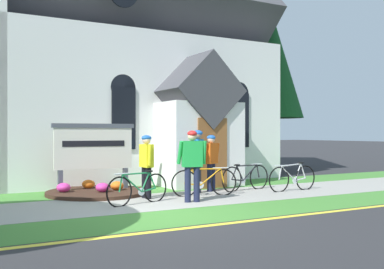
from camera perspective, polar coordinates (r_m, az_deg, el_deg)
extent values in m
plane|color=#2B2B2D|center=(13.10, -11.65, -7.06)|extent=(140.00, 140.00, 0.00)
cube|color=#99968E|center=(11.33, -2.93, -8.17)|extent=(32.00, 2.59, 0.01)
cube|color=#427F33|center=(9.49, 2.74, -9.82)|extent=(32.00, 1.66, 0.01)
cube|color=#427F33|center=(13.36, -7.14, -6.90)|extent=(24.00, 1.89, 0.01)
cube|color=yellow|center=(8.68, 6.18, -10.77)|extent=(28.00, 0.16, 0.01)
cube|color=white|center=(19.19, -14.01, 2.63)|extent=(12.27, 10.55, 4.93)
cube|color=#424247|center=(19.74, -14.02, 13.97)|extent=(12.77, 10.74, 10.74)
cube|color=white|center=(14.35, 0.87, -1.21)|extent=(2.40, 1.60, 2.60)
cube|color=#424247|center=(14.40, 0.87, 5.36)|extent=(2.40, 1.80, 2.40)
cube|color=brown|center=(13.65, 2.57, -2.34)|extent=(1.00, 0.06, 2.10)
cube|color=black|center=(14.12, -8.52, 2.01)|extent=(0.76, 0.06, 1.90)
cone|color=black|center=(14.18, -8.52, 5.85)|extent=(0.80, 0.06, 0.80)
cube|color=black|center=(16.11, 5.97, 1.79)|extent=(0.76, 0.06, 1.90)
cone|color=black|center=(16.17, 5.97, 5.16)|extent=(0.80, 0.06, 0.80)
cube|color=#474C56|center=(12.74, -16.10, -5.77)|extent=(0.12, 0.12, 0.66)
cube|color=#474C56|center=(13.15, -8.31, -5.57)|extent=(0.12, 0.12, 0.66)
cube|color=silver|center=(12.86, -12.14, -1.71)|extent=(2.14, 0.20, 1.13)
cube|color=#474C56|center=(12.85, -12.15, 1.07)|extent=(2.26, 0.25, 0.12)
cube|color=black|center=(12.81, -12.10, -1.11)|extent=(1.71, 0.11, 0.16)
cylinder|color=#382319|center=(12.64, -11.72, -7.09)|extent=(2.71, 2.71, 0.10)
ellipsoid|color=orange|center=(12.65, -9.31, -6.31)|extent=(0.36, 0.36, 0.24)
ellipsoid|color=orange|center=(13.20, -12.78, -6.04)|extent=(0.36, 0.36, 0.24)
ellipsoid|color=#CC338C|center=(12.53, -15.72, -6.38)|extent=(0.36, 0.36, 0.24)
ellipsoid|color=#CC338C|center=(12.31, -11.09, -6.49)|extent=(0.36, 0.36, 0.24)
torus|color=black|center=(11.05, -4.60, -6.67)|extent=(0.69, 0.23, 0.70)
torus|color=black|center=(10.40, -9.05, -7.10)|extent=(0.69, 0.23, 0.70)
cylinder|color=#19723F|center=(10.59, -7.47, -6.05)|extent=(0.56, 0.19, 0.46)
cylinder|color=#19723F|center=(10.64, -6.98, -4.86)|extent=(0.76, 0.25, 0.04)
cylinder|color=#19723F|center=(10.83, -5.83, -5.92)|extent=(0.26, 0.11, 0.45)
cylinder|color=#19723F|center=(10.91, -5.44, -6.88)|extent=(0.42, 0.15, 0.09)
cylinder|color=#19723F|center=(10.96, -4.98, -5.72)|extent=(0.22, 0.10, 0.40)
cylinder|color=#19723F|center=(10.40, -8.86, -6.03)|extent=(0.12, 0.07, 0.39)
ellipsoid|color=black|center=(10.88, -5.36, -4.60)|extent=(0.25, 0.14, 0.05)
cylinder|color=silver|center=(10.41, -8.67, -4.86)|extent=(0.43, 0.15, 0.03)
cylinder|color=silver|center=(10.79, -6.31, -7.10)|extent=(0.18, 0.07, 0.18)
torus|color=black|center=(13.68, 13.95, -5.29)|extent=(0.73, 0.05, 0.73)
torus|color=black|center=(13.01, 10.81, -5.57)|extent=(0.73, 0.05, 0.73)
cylinder|color=#B7B7BC|center=(13.22, 11.91, -4.78)|extent=(0.54, 0.05, 0.45)
cylinder|color=#B7B7BC|center=(13.27, 12.26, -3.74)|extent=(0.73, 0.05, 0.08)
cylinder|color=#B7B7BC|center=(13.46, 13.07, -4.59)|extent=(0.25, 0.04, 0.49)
cylinder|color=#B7B7BC|center=(13.54, 13.34, -5.45)|extent=(0.40, 0.05, 0.09)
cylinder|color=#B7B7BC|center=(13.60, 13.68, -4.44)|extent=(0.21, 0.04, 0.43)
cylinder|color=#B7B7BC|center=(13.02, 10.94, -4.74)|extent=(0.12, 0.04, 0.38)
ellipsoid|color=black|center=(13.52, 13.40, -3.45)|extent=(0.24, 0.09, 0.05)
cylinder|color=silver|center=(13.03, 11.07, -3.82)|extent=(0.44, 0.04, 0.03)
cylinder|color=silver|center=(13.41, 12.73, -5.62)|extent=(0.18, 0.02, 0.18)
torus|color=black|center=(12.89, 4.98, -5.61)|extent=(0.73, 0.14, 0.73)
torus|color=black|center=(13.62, 8.34, -5.30)|extent=(0.73, 0.14, 0.73)
cylinder|color=black|center=(13.35, 7.24, -4.72)|extent=(0.57, 0.12, 0.45)
cylinder|color=black|center=(13.26, 6.87, -3.85)|extent=(0.79, 0.15, 0.04)
cylinder|color=black|center=(13.08, 5.99, -4.83)|extent=(0.27, 0.07, 0.44)
cylinder|color=black|center=(13.04, 5.68, -5.67)|extent=(0.43, 0.10, 0.09)
cylinder|color=black|center=(12.94, 5.30, -4.77)|extent=(0.23, 0.07, 0.39)
cylinder|color=black|center=(13.57, 8.21, -4.53)|extent=(0.12, 0.05, 0.38)
ellipsoid|color=black|center=(12.99, 5.62, -3.81)|extent=(0.25, 0.11, 0.05)
cylinder|color=silver|center=(13.53, 8.08, -3.67)|extent=(0.44, 0.09, 0.03)
cylinder|color=silver|center=(13.18, 6.37, -5.71)|extent=(0.18, 0.04, 0.18)
torus|color=black|center=(11.89, -0.92, -6.15)|extent=(0.71, 0.19, 0.72)
torus|color=black|center=(12.21, 3.97, -5.98)|extent=(0.71, 0.19, 0.72)
cylinder|color=orange|center=(12.08, 2.34, -5.29)|extent=(0.57, 0.16, 0.45)
cylinder|color=orange|center=(12.02, 1.80, -4.31)|extent=(0.78, 0.21, 0.04)
cylinder|color=orange|center=(11.96, 0.53, -5.35)|extent=(0.27, 0.09, 0.44)
cylinder|color=orange|center=(11.95, 0.08, -6.24)|extent=(0.43, 0.13, 0.09)
cylinder|color=orange|center=(11.89, -0.47, -5.25)|extent=(0.23, 0.08, 0.39)
cylinder|color=orange|center=(12.18, 3.78, -5.13)|extent=(0.13, 0.06, 0.38)
ellipsoid|color=black|center=(11.90, -0.02, -4.21)|extent=(0.25, 0.13, 0.05)
cylinder|color=silver|center=(12.15, 3.59, -4.18)|extent=(0.44, 0.12, 0.03)
cylinder|color=silver|center=(12.01, 1.07, -6.33)|extent=(0.18, 0.06, 0.18)
cylinder|color=#2D2D33|center=(12.51, 0.64, -5.43)|extent=(0.15, 0.15, 0.86)
cylinder|color=#2D2D33|center=(12.62, 0.81, -5.38)|extent=(0.15, 0.15, 0.86)
cube|color=blue|center=(12.51, 0.72, -2.03)|extent=(0.49, 0.47, 0.62)
sphere|color=#936B51|center=(12.51, 0.72, -0.10)|extent=(0.22, 0.22, 0.22)
ellipsoid|color=#1E59B2|center=(12.51, 0.72, 0.18)|extent=(0.36, 0.36, 0.15)
cylinder|color=blue|center=(12.25, 0.12, -1.93)|extent=(0.09, 0.21, 0.57)
cylinder|color=blue|center=(12.78, 1.30, -1.84)|extent=(0.09, 0.12, 0.57)
cylinder|color=black|center=(11.70, -5.93, -5.98)|extent=(0.15, 0.15, 0.79)
cylinder|color=black|center=(11.51, -5.46, -6.08)|extent=(0.15, 0.15, 0.79)
cube|color=yellow|center=(11.55, -5.70, -2.65)|extent=(0.22, 0.45, 0.58)
sphere|color=beige|center=(11.53, -5.70, -0.71)|extent=(0.20, 0.20, 0.20)
ellipsoid|color=#1E59B2|center=(11.53, -5.70, -0.43)|extent=(0.27, 0.23, 0.14)
cylinder|color=yellow|center=(11.81, -6.10, -2.45)|extent=(0.09, 0.22, 0.53)
cylinder|color=yellow|center=(11.28, -5.28, -2.57)|extent=(0.09, 0.13, 0.53)
cylinder|color=#191E38|center=(10.95, 0.58, -6.25)|extent=(0.15, 0.15, 0.85)
cylinder|color=#191E38|center=(10.90, -0.54, -6.28)|extent=(0.15, 0.15, 0.85)
cube|color=green|center=(10.87, 0.02, -2.43)|extent=(0.51, 0.31, 0.62)
sphere|color=beige|center=(10.86, 0.02, -0.22)|extent=(0.22, 0.22, 0.22)
ellipsoid|color=red|center=(10.86, 0.02, 0.10)|extent=(0.29, 0.32, 0.15)
cylinder|color=green|center=(10.91, 1.54, -2.25)|extent=(0.09, 0.15, 0.56)
cylinder|color=green|center=(10.83, -1.50, -2.27)|extent=(0.09, 0.24, 0.56)
cylinder|color=#191E38|center=(13.01, 2.59, -5.35)|extent=(0.15, 0.15, 0.79)
cylinder|color=#191E38|center=(12.87, 2.22, -5.41)|extent=(0.15, 0.15, 0.79)
cube|color=#E55914|center=(12.89, 2.40, -2.36)|extent=(0.49, 0.39, 0.58)
sphere|color=beige|center=(12.88, 2.40, -0.63)|extent=(0.20, 0.20, 0.20)
ellipsoid|color=#1E59B2|center=(12.88, 2.40, -0.38)|extent=(0.31, 0.33, 0.14)
cylinder|color=#E55914|center=(13.11, 3.15, -2.20)|extent=(0.09, 0.18, 0.53)
cylinder|color=#E55914|center=(12.68, 1.63, -2.28)|extent=(0.09, 0.19, 0.53)
cylinder|color=#4C3823|center=(20.91, 9.89, -1.14)|extent=(0.35, 0.35, 2.33)
cone|color=#14471E|center=(21.12, 9.89, 8.59)|extent=(2.84, 2.84, 4.81)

